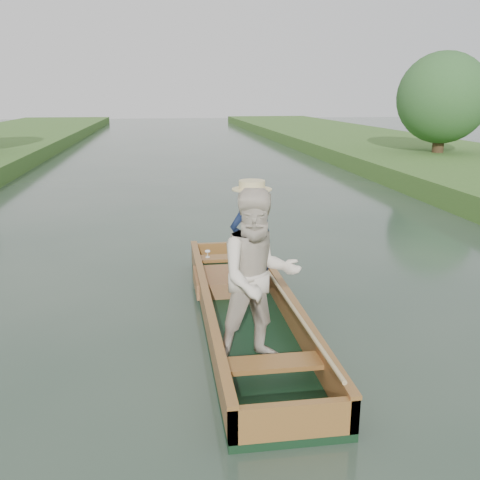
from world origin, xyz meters
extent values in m
plane|color=#283D30|center=(0.00, 0.00, 0.00)|extent=(120.00, 120.00, 0.00)
cylinder|color=#47331E|center=(9.80, 13.67, 1.14)|extent=(0.44, 0.44, 2.29)
sphere|color=#275421|center=(9.80, 13.67, 2.69)|extent=(3.47, 3.47, 3.47)
sphere|color=#275421|center=(10.40, 13.97, 2.29)|extent=(2.20, 2.20, 2.20)
cube|color=black|center=(0.00, 0.00, 0.04)|extent=(1.10, 5.00, 0.08)
cube|color=brown|center=(-0.51, 0.00, 0.24)|extent=(0.08, 5.00, 0.32)
cube|color=brown|center=(0.51, 0.00, 0.24)|extent=(0.08, 5.00, 0.32)
cube|color=brown|center=(0.00, 2.46, 0.24)|extent=(1.10, 0.08, 0.32)
cube|color=brown|center=(0.00, -2.46, 0.24)|extent=(1.10, 0.08, 0.32)
cube|color=brown|center=(-0.51, 0.00, 0.42)|extent=(0.10, 5.00, 0.04)
cube|color=brown|center=(0.51, 0.00, 0.42)|extent=(0.10, 5.00, 0.04)
cube|color=brown|center=(0.00, 1.90, 0.30)|extent=(0.94, 0.30, 0.05)
cube|color=brown|center=(0.00, -1.60, 0.30)|extent=(0.94, 0.30, 0.05)
imported|color=#121D3A|center=(0.14, 0.53, 0.90)|extent=(0.67, 0.51, 1.64)
cylinder|color=beige|center=(0.14, 0.53, 1.68)|extent=(0.52, 0.52, 0.12)
imported|color=beige|center=(-0.06, -1.10, 1.01)|extent=(0.99, 0.83, 1.86)
cube|color=#963430|center=(-0.16, 1.13, 0.19)|extent=(0.85, 0.90, 0.22)
sphere|color=tan|center=(0.12, 1.03, 0.41)|extent=(0.20, 0.20, 0.20)
sphere|color=tan|center=(0.12, 1.02, 0.56)|extent=(0.15, 0.15, 0.15)
sphere|color=tan|center=(0.06, 1.02, 0.63)|extent=(0.06, 0.06, 0.06)
sphere|color=tan|center=(0.17, 1.02, 0.63)|extent=(0.06, 0.06, 0.06)
sphere|color=tan|center=(0.12, 0.96, 0.55)|extent=(0.06, 0.06, 0.06)
sphere|color=tan|center=(0.03, 1.01, 0.44)|extent=(0.07, 0.07, 0.07)
sphere|color=tan|center=(0.21, 1.01, 0.44)|extent=(0.07, 0.07, 0.07)
sphere|color=tan|center=(0.07, 1.00, 0.33)|extent=(0.08, 0.08, 0.08)
sphere|color=tan|center=(0.17, 1.00, 0.33)|extent=(0.08, 0.08, 0.08)
cylinder|color=silver|center=(-0.33, 1.90, 0.33)|extent=(0.07, 0.07, 0.01)
cylinder|color=silver|center=(-0.33, 1.90, 0.37)|extent=(0.01, 0.01, 0.08)
ellipsoid|color=silver|center=(-0.33, 1.90, 0.43)|extent=(0.09, 0.09, 0.05)
cylinder|color=tan|center=(0.43, -0.43, 0.46)|extent=(0.04, 3.99, 0.18)
camera|label=1|loc=(-1.00, -6.20, 2.83)|focal=40.00mm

